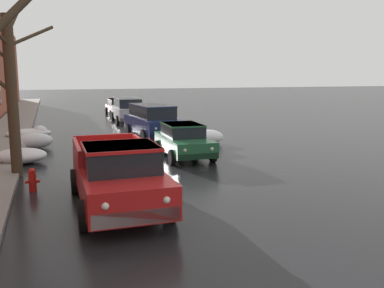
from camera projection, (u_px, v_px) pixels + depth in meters
The scene contains 13 objects.
left_sidewalk_slab at pixel (0, 146), 19.77m from camera, with size 2.42×80.00×0.15m, color gray.
snow_bank_near_corner_left at pixel (21, 156), 16.19m from camera, with size 1.97×1.48×0.60m.
snow_bank_along_left_kerb at pixel (161, 121), 27.81m from camera, with size 2.31×1.00×0.80m.
snow_bank_mid_block_left at pixel (32, 141), 19.39m from camera, with size 1.69×0.91×0.74m.
snow_bank_near_corner_right at pixel (207, 138), 20.57m from camera, with size 1.61×0.93×0.73m.
snow_bank_along_right_kerb at pixel (30, 133), 22.62m from camera, with size 2.39×1.09×0.68m.
bare_tree_second_along_sidewalk at pixel (11, 88), 13.66m from camera, with size 2.78×3.08×5.93m.
pickup_truck_red_approaching_near_lane at pixel (117, 174), 10.71m from camera, with size 2.22×5.31×1.76m.
sedan_green_parked_kerbside_close at pixel (184, 140), 17.26m from camera, with size 1.95×4.02×1.42m.
suv_darkblue_parked_kerbside_mid at pixel (152, 120), 22.70m from camera, with size 2.44×4.97×1.82m.
suv_silver_parked_far_down_block at pixel (128, 109), 29.82m from camera, with size 2.13×4.54×1.82m.
sedan_maroon_queued_behind_truck at pixel (118, 107), 35.18m from camera, with size 1.89×4.43×1.42m.
fire_hydrant at pixel (32, 180), 12.25m from camera, with size 0.42×0.22×0.71m.
Camera 1 is at (-3.31, -3.42, 3.43)m, focal length 38.70 mm.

